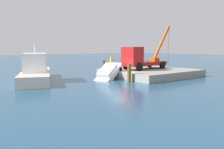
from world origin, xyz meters
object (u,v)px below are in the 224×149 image
salvaged_car (107,74)px  dock_worker (111,62)px  moored_yacht (37,74)px  crane_truck (140,59)px

salvaged_car → dock_worker: bearing=-133.6°
salvaged_car → moored_yacht: 8.55m
crane_truck → moored_yacht: size_ratio=0.62×
salvaged_car → moored_yacht: moored_yacht is taller
salvaged_car → moored_yacht: bearing=-41.9°
crane_truck → dock_worker: crane_truck is taller
dock_worker → salvaged_car: 4.27m
moored_yacht → dock_worker: bearing=163.5°
crane_truck → salvaged_car: crane_truck is taller
crane_truck → dock_worker: bearing=-50.0°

